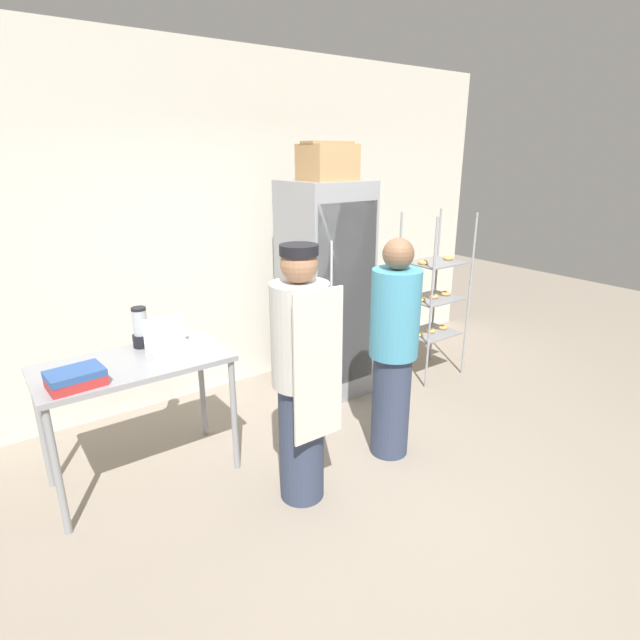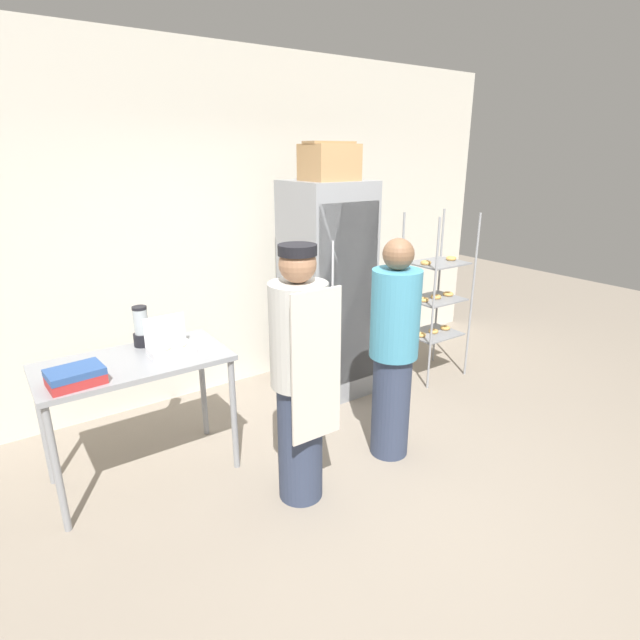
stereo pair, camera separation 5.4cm
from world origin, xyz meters
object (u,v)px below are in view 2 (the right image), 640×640
object	(u,v)px
donut_box	(170,346)
cardboard_storage_box	(329,162)
blender_pitcher	(142,328)
person_baker	(300,375)
binder_stack	(76,376)
baking_rack	(436,299)
refrigerator	(327,292)
person_customer	(394,350)

from	to	relation	value
donut_box	cardboard_storage_box	distance (m)	1.97
blender_pitcher	person_baker	xyz separation A→B (m)	(0.65, -1.05, -0.13)
binder_stack	donut_box	bearing A→B (deg)	14.99
baking_rack	cardboard_storage_box	size ratio (longest dim) A/B	3.94
refrigerator	baking_rack	bearing A→B (deg)	-15.55
refrigerator	person_customer	distance (m)	1.16
binder_stack	person_customer	world-z (taller)	person_customer
baking_rack	person_customer	size ratio (longest dim) A/B	1.00
donut_box	person_baker	bearing A→B (deg)	-56.46
baking_rack	person_customer	bearing A→B (deg)	-148.41
blender_pitcher	person_baker	bearing A→B (deg)	-58.26
binder_stack	person_customer	bearing A→B (deg)	-16.66
refrigerator	cardboard_storage_box	distance (m)	1.14
blender_pitcher	cardboard_storage_box	bearing A→B (deg)	1.74
binder_stack	cardboard_storage_box	world-z (taller)	cardboard_storage_box
refrigerator	baking_rack	world-z (taller)	refrigerator
baking_rack	person_customer	xyz separation A→B (m)	(-1.34, -0.82, 0.03)
baking_rack	person_baker	size ratio (longest dim) A/B	0.98
cardboard_storage_box	blender_pitcher	bearing A→B (deg)	-178.26
donut_box	binder_stack	distance (m)	0.65
baking_rack	binder_stack	xyz separation A→B (m)	(-3.33, -0.23, 0.13)
cardboard_storage_box	person_customer	distance (m)	1.67
baking_rack	person_customer	distance (m)	1.57
refrigerator	binder_stack	xyz separation A→B (m)	(-2.22, -0.53, -0.04)
refrigerator	person_baker	distance (m)	1.58
baking_rack	refrigerator	bearing A→B (deg)	164.45
blender_pitcher	binder_stack	world-z (taller)	blender_pitcher
person_customer	baking_rack	bearing A→B (deg)	31.59
donut_box	person_baker	world-z (taller)	person_baker
blender_pitcher	binder_stack	size ratio (longest dim) A/B	0.89
baking_rack	donut_box	size ratio (longest dim) A/B	5.71
baking_rack	cardboard_storage_box	world-z (taller)	cardboard_storage_box
person_baker	person_customer	world-z (taller)	person_baker
baking_rack	blender_pitcher	bearing A→B (deg)	176.24
donut_box	person_baker	size ratio (longest dim) A/B	0.17
baking_rack	donut_box	xyz separation A→B (m)	(-2.70, -0.06, 0.12)
blender_pitcher	binder_stack	bearing A→B (deg)	-141.35
refrigerator	donut_box	xyz separation A→B (m)	(-1.59, -0.37, -0.05)
donut_box	refrigerator	bearing A→B (deg)	13.01
refrigerator	blender_pitcher	world-z (taller)	refrigerator
refrigerator	person_baker	xyz separation A→B (m)	(-1.05, -1.17, -0.10)
refrigerator	blender_pitcher	bearing A→B (deg)	-175.81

